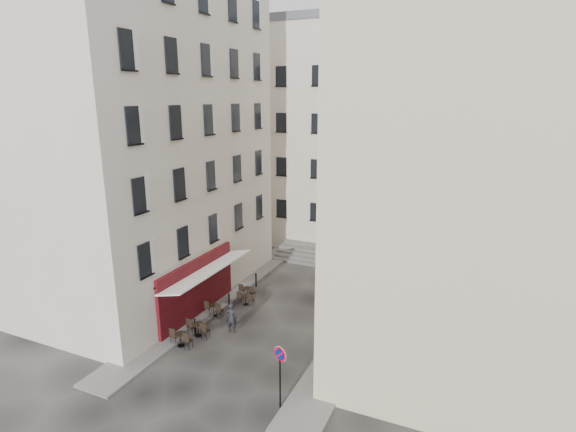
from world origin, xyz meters
The scene contains 18 objects.
ground centered at (0.00, 0.00, 0.00)m, with size 90.00×90.00×0.00m, color black.
sidewalk_left centered at (-4.50, 4.00, 0.06)m, with size 2.00×22.00×0.12m, color slate.
sidewalk_right centered at (4.50, 3.00, 0.06)m, with size 2.00×18.00×0.12m, color slate.
building_left centered at (-10.50, 3.00, 10.31)m, with size 12.20×16.20×20.60m.
building_right centered at (10.50, 3.50, 9.31)m, with size 12.20×14.20×18.60m.
building_back centered at (-1.00, 19.00, 9.31)m, with size 18.20×10.20×18.60m.
cafe_storefront centered at (-4.32, 1.00, 1.88)m, with size 1.74×7.30×3.50m.
stone_steps centered at (0.00, 12.57, 0.40)m, with size 9.00×3.15×0.80m.
bollard_near centered at (-3.25, -1.00, 0.53)m, with size 0.12×0.12×0.98m.
bollard_mid centered at (-3.25, 2.50, 0.53)m, with size 0.12×0.12×0.98m.
bollard_far centered at (-3.25, 6.00, 0.53)m, with size 0.12×0.12×0.98m.
no_parking_sign centered at (3.41, -4.46, 1.98)m, with size 0.61×0.23×2.79m.
bistro_table_a centered at (-3.22, -2.23, 0.47)m, with size 1.29×0.61×0.91m.
bistro_table_b centered at (-2.99, -1.05, 0.48)m, with size 1.33×0.62×0.94m.
bistro_table_c centered at (-3.55, 1.31, 0.43)m, with size 1.20×0.56×0.84m.
bistro_table_d centered at (-2.52, 3.28, 0.41)m, with size 1.15×0.54×0.81m.
bistro_table_e centered at (-2.97, 4.30, 0.42)m, with size 1.16×0.55×0.82m.
pedestrian centered at (-1.63, 0.12, 0.85)m, with size 0.62×0.41×1.70m, color black.
Camera 1 is at (10.16, -18.88, 12.41)m, focal length 28.00 mm.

